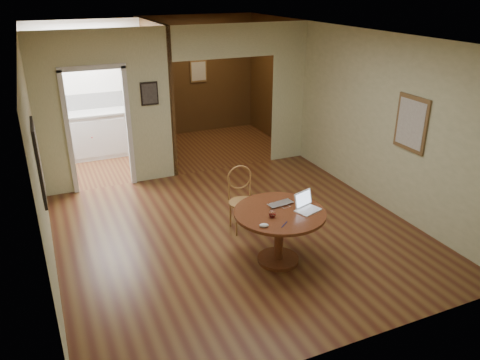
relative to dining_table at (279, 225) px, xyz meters
name	(u,v)px	position (x,y,z in m)	size (l,w,h in m)	color
floor	(239,234)	(-0.18, 0.85, -0.54)	(5.00, 5.00, 0.00)	#4B2215
room_shell	(150,103)	(-0.65, 3.95, 0.75)	(5.20, 7.50, 5.00)	white
dining_table	(279,225)	(0.00, 0.00, 0.00)	(1.16, 1.16, 0.73)	maroon
chair	(241,195)	(-0.07, 1.02, -0.01)	(0.44, 0.44, 0.96)	#955B34
open_laptop	(306,205)	(0.33, -0.07, 0.25)	(0.35, 0.35, 0.21)	white
closed_laptop	(283,205)	(0.10, 0.11, 0.20)	(0.34, 0.22, 0.03)	silver
mouse	(264,225)	(-0.36, -0.28, 0.21)	(0.11, 0.06, 0.05)	white
wine_glass	(272,213)	(-0.16, -0.10, 0.24)	(0.09, 0.09, 0.10)	white
pen	(284,224)	(-0.12, -0.33, 0.19)	(0.01, 0.01, 0.16)	navy
kitchen_cabinet	(98,134)	(-1.53, 5.05, -0.07)	(2.06, 0.60, 0.94)	silver
grocery_bag	(134,101)	(-0.73, 5.05, 0.55)	(0.30, 0.26, 0.30)	#C8AD92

